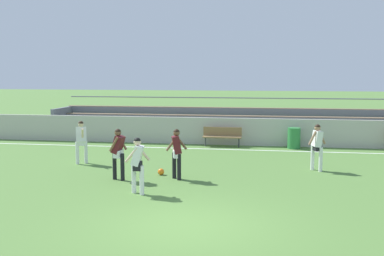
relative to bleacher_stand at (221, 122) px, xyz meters
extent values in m
plane|color=#517A38|center=(0.77, -14.50, -0.85)|extent=(160.00, 160.00, 0.00)
cube|color=white|center=(0.77, -3.79, -0.84)|extent=(44.00, 0.12, 0.01)
cube|color=#BCB7AD|center=(0.77, -2.41, -0.20)|extent=(48.00, 0.16, 1.29)
cube|color=#897051|center=(0.00, -1.11, -0.47)|extent=(17.89, 0.36, 0.08)
cube|color=slate|center=(0.00, -1.31, -0.66)|extent=(17.89, 0.04, 0.37)
cube|color=#897051|center=(0.00, -0.35, -0.10)|extent=(17.89, 0.36, 0.08)
cube|color=slate|center=(0.00, -0.55, -0.29)|extent=(17.89, 0.04, 0.37)
cube|color=#897051|center=(0.00, 0.40, 0.28)|extent=(17.89, 0.36, 0.08)
cube|color=slate|center=(0.00, 0.20, 0.09)|extent=(17.89, 0.04, 0.37)
cube|color=#897051|center=(0.00, 1.16, 0.65)|extent=(17.89, 0.36, 0.08)
cube|color=slate|center=(0.00, 0.96, 0.46)|extent=(17.89, 0.04, 0.37)
cube|color=slate|center=(-8.85, 0.03, -0.10)|extent=(0.20, 2.63, 1.49)
cylinder|color=slate|center=(0.00, 1.41, 1.20)|extent=(17.89, 0.06, 0.06)
cube|color=olive|center=(0.39, -3.03, -0.40)|extent=(1.80, 0.40, 0.06)
cube|color=olive|center=(0.39, -2.85, -0.15)|extent=(1.80, 0.05, 0.40)
cylinder|color=#47474C|center=(-0.39, -3.03, -0.62)|extent=(0.07, 0.07, 0.45)
cylinder|color=#47474C|center=(1.17, -3.03, -0.62)|extent=(0.07, 0.07, 0.45)
cylinder|color=#2D7F3D|center=(3.67, -3.00, -0.37)|extent=(0.58, 0.58, 0.95)
cylinder|color=black|center=(-2.04, -10.45, -0.41)|extent=(0.13, 0.13, 0.87)
cylinder|color=black|center=(-2.34, -10.33, -0.41)|extent=(0.13, 0.13, 0.87)
cube|color=white|center=(-2.19, -10.39, 0.01)|extent=(0.26, 0.38, 0.24)
cube|color=#56191E|center=(-2.19, -10.39, 0.31)|extent=(0.42, 0.42, 0.60)
cylinder|color=brown|center=(-2.27, -10.58, 0.34)|extent=(0.34, 0.12, 0.49)
cylinder|color=brown|center=(-2.11, -10.20, 0.34)|extent=(0.34, 0.12, 0.49)
sphere|color=brown|center=(-2.19, -10.39, 0.69)|extent=(0.21, 0.21, 0.21)
sphere|color=black|center=(-2.19, -10.39, 0.71)|extent=(0.20, 0.20, 0.20)
cylinder|color=black|center=(-0.47, -9.87, -0.42)|extent=(0.13, 0.13, 0.85)
cylinder|color=black|center=(-0.27, -10.08, -0.42)|extent=(0.13, 0.13, 0.85)
cube|color=white|center=(-0.37, -9.97, -0.01)|extent=(0.31, 0.41, 0.24)
cube|color=#56191E|center=(-0.37, -9.97, 0.29)|extent=(0.41, 0.45, 0.59)
cylinder|color=brown|center=(-0.23, -9.83, 0.32)|extent=(0.38, 0.18, 0.46)
cylinder|color=brown|center=(-0.50, -10.12, 0.32)|extent=(0.38, 0.18, 0.46)
sphere|color=brown|center=(-0.37, -9.97, 0.67)|extent=(0.21, 0.21, 0.21)
sphere|color=black|center=(-0.37, -9.97, 0.69)|extent=(0.20, 0.20, 0.20)
cylinder|color=white|center=(-0.95, -12.08, -0.43)|extent=(0.13, 0.13, 0.83)
cylinder|color=white|center=(-1.23, -11.90, -0.43)|extent=(0.13, 0.13, 0.83)
cube|color=black|center=(-1.09, -11.99, -0.03)|extent=(0.26, 0.38, 0.24)
cube|color=white|center=(-1.09, -11.99, 0.27)|extent=(0.39, 0.41, 0.60)
cylinder|color=beige|center=(-1.21, -12.16, 0.30)|extent=(0.40, 0.12, 0.45)
cylinder|color=beige|center=(-0.97, -11.82, 0.30)|extent=(0.40, 0.12, 0.45)
sphere|color=beige|center=(-1.09, -11.99, 0.65)|extent=(0.21, 0.21, 0.21)
sphere|color=black|center=(-1.09, -11.99, 0.67)|extent=(0.20, 0.20, 0.20)
cylinder|color=white|center=(4.35, -7.99, -0.42)|extent=(0.13, 0.13, 0.86)
cylinder|color=white|center=(4.10, -7.73, -0.42)|extent=(0.13, 0.13, 0.86)
cube|color=black|center=(4.22, -7.86, -0.01)|extent=(0.33, 0.41, 0.24)
cube|color=white|center=(4.22, -7.86, 0.29)|extent=(0.40, 0.45, 0.58)
cylinder|color=#A87A5B|center=(4.05, -7.99, 0.33)|extent=(0.31, 0.18, 0.50)
cylinder|color=#A87A5B|center=(4.39, -7.73, 0.33)|extent=(0.31, 0.18, 0.50)
sphere|color=#A87A5B|center=(4.22, -7.86, 0.68)|extent=(0.21, 0.21, 0.21)
sphere|color=black|center=(4.22, -7.86, 0.70)|extent=(0.20, 0.20, 0.20)
cylinder|color=white|center=(-4.56, -8.11, -0.42)|extent=(0.13, 0.13, 0.84)
cylinder|color=white|center=(-4.31, -7.90, -0.42)|extent=(0.13, 0.13, 0.84)
cube|color=white|center=(-4.43, -8.00, -0.02)|extent=(0.42, 0.35, 0.24)
cube|color=white|center=(-4.43, -8.00, 0.28)|extent=(0.48, 0.44, 0.59)
cylinder|color=beige|center=(-4.56, -7.84, 0.31)|extent=(0.22, 0.37, 0.46)
cylinder|color=beige|center=(-4.31, -8.17, 0.31)|extent=(0.22, 0.37, 0.46)
sphere|color=beige|center=(-4.43, -8.00, 0.66)|extent=(0.21, 0.21, 0.21)
sphere|color=black|center=(-4.43, -8.00, 0.68)|extent=(0.20, 0.20, 0.20)
sphere|color=orange|center=(-1.02, -9.45, -0.74)|extent=(0.22, 0.22, 0.22)
camera|label=1|loc=(2.60, -24.69, 2.59)|focal=44.16mm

